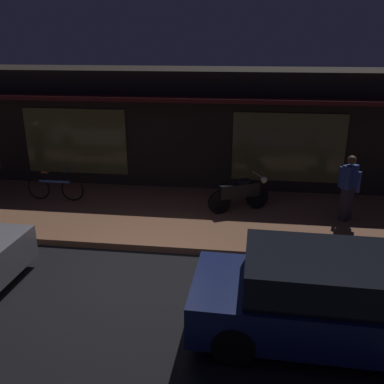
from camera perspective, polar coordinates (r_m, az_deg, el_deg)
name	(u,v)px	position (r m, az deg, el deg)	size (l,w,h in m)	color
ground_plane	(139,275)	(8.62, -7.14, -11.14)	(60.00, 60.00, 0.00)	black
sidewalk_slab	(167,214)	(11.20, -3.38, -3.02)	(18.00, 4.00, 0.15)	brown
storefront_building	(185,126)	(13.91, -0.90, 8.98)	(18.00, 3.30, 3.60)	black
motorcycle	(240,193)	(11.14, 6.50, -0.09)	(1.58, 0.92, 0.97)	black
bicycle_parked	(55,188)	(12.46, -18.01, 0.54)	(1.66, 0.42, 0.91)	black
person_bystander	(348,187)	(11.03, 20.40, 0.66)	(0.47, 0.51, 1.67)	#28232D
parked_car_far	(323,298)	(6.92, 17.34, -13.57)	(4.14, 1.86, 1.42)	black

